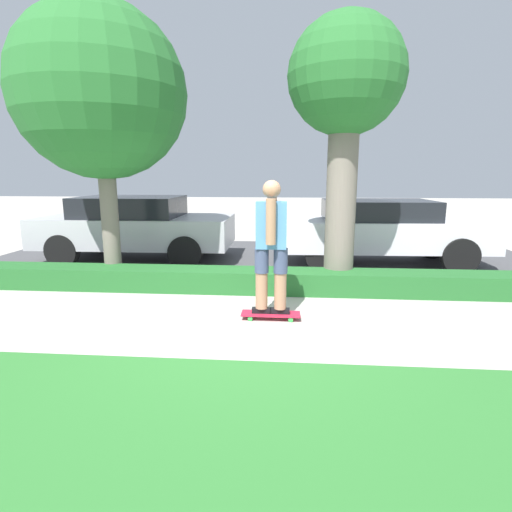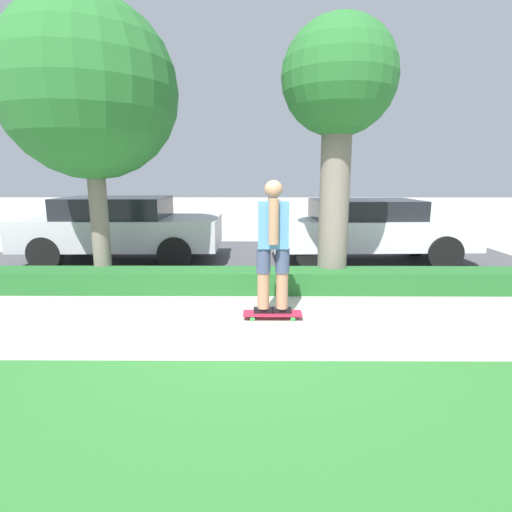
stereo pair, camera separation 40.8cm
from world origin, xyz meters
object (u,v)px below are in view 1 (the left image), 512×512
object	(u,v)px
tree_near	(101,94)
parked_car_middle	(381,230)
skater_person	(271,244)
parked_car_front	(136,226)
tree_mid	(346,89)
skateboard	(271,314)

from	to	relation	value
tree_near	parked_car_middle	distance (m)	6.04
skater_person	parked_car_middle	xyz separation A→B (m)	(2.23, 3.60, -0.27)
tree_near	parked_car_front	world-z (taller)	tree_near
tree_near	parked_car_front	xyz separation A→B (m)	(-0.32, 1.98, -2.47)
skater_person	parked_car_front	size ratio (longest dim) A/B	0.41
tree_near	parked_car_middle	size ratio (longest dim) A/B	1.07
parked_car_middle	tree_mid	bearing A→B (deg)	-121.98
skater_person	skateboard	bearing A→B (deg)	0.00
skateboard	tree_near	distance (m)	4.64
tree_near	parked_car_middle	xyz separation A→B (m)	(5.16, 1.92, -2.49)
skateboard	skater_person	bearing A→B (deg)	180.00
skateboard	parked_car_front	xyz separation A→B (m)	(-3.25, 3.66, 0.71)
tree_mid	tree_near	bearing A→B (deg)	179.05
parked_car_middle	parked_car_front	bearing A→B (deg)	177.36
parked_car_front	parked_car_middle	bearing A→B (deg)	-1.61
skater_person	parked_car_middle	world-z (taller)	skater_person
tree_near	tree_mid	world-z (taller)	tree_near
skateboard	parked_car_front	size ratio (longest dim) A/B	0.18
skateboard	tree_near	xyz separation A→B (m)	(-2.93, 1.67, 3.18)
skater_person	tree_mid	world-z (taller)	tree_mid
tree_mid	parked_car_front	world-z (taller)	tree_mid
parked_car_front	parked_car_middle	world-z (taller)	parked_car_front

